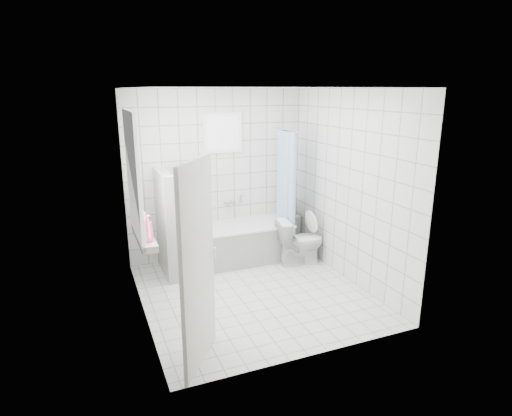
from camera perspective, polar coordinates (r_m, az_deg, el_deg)
name	(u,v)px	position (r m, az deg, el deg)	size (l,w,h in m)	color
ground	(253,293)	(5.74, -0.35, -11.23)	(3.00, 3.00, 0.00)	white
ceiling	(253,88)	(5.12, -0.40, 15.73)	(3.00, 3.00, 0.00)	white
wall_back	(217,175)	(6.66, -5.23, 4.36)	(2.80, 0.02, 2.60)	white
wall_front	(314,233)	(3.99, 7.75, -3.38)	(2.80, 0.02, 2.60)	white
wall_left	(137,209)	(4.95, -15.58, -0.07)	(0.02, 3.00, 2.60)	white
wall_right	(349,187)	(5.93, 12.27, 2.69)	(0.02, 3.00, 2.60)	white
window_left	(136,177)	(5.18, -15.75, 4.00)	(0.01, 0.90, 1.40)	white
window_back	(223,133)	(6.56, -4.40, 9.94)	(0.50, 0.01, 0.50)	white
window_sill	(144,237)	(5.37, -14.70, -3.71)	(0.18, 1.02, 0.08)	white
door	(198,266)	(4.03, -7.77, -7.72)	(0.04, 0.80, 2.00)	silver
bathtub	(231,244)	(6.62, -3.33, -4.77)	(1.85, 0.77, 0.58)	white
partition_wall	(166,224)	(6.19, -11.93, -2.04)	(0.15, 0.85, 1.50)	white
tiled_ledge	(287,231)	(7.24, 4.10, -3.11)	(0.40, 0.24, 0.55)	white
toilet	(300,241)	(6.54, 5.90, -4.43)	(0.40, 0.70, 0.72)	white
curtain_rod	(284,130)	(6.54, 3.79, 10.38)	(0.02, 0.02, 0.80)	silver
shower_curtain	(287,190)	(6.57, 4.15, 2.44)	(0.14, 0.48, 1.78)	#467BCF
tub_faucet	(230,203)	(6.78, -3.53, 0.69)	(0.18, 0.06, 0.06)	silver
sill_bottles	(144,224)	(5.28, -14.66, -2.06)	(0.17, 0.78, 0.32)	#ED5C84
ledge_bottles	(288,209)	(7.10, 4.34, -0.20)	(0.20, 0.16, 0.24)	red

